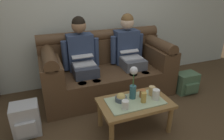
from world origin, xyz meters
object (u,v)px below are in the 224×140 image
(couch, at_px, (107,70))
(cup_near_left, at_px, (143,93))
(backpack_right, at_px, (186,83))
(cup_far_left, at_px, (156,95))
(snack_bowl, at_px, (121,98))
(backpack_left, at_px, (26,120))
(person_left, at_px, (82,56))
(coffee_table, at_px, (135,106))
(person_right, at_px, (129,51))
(cup_far_right, at_px, (152,91))
(cup_far_center, at_px, (144,97))
(flower_vase, at_px, (133,83))
(cup_near_right, at_px, (125,105))

(couch, bearing_deg, cup_near_left, -82.74)
(backpack_right, bearing_deg, cup_far_left, -149.57)
(backpack_right, bearing_deg, snack_bowl, -161.58)
(backpack_left, bearing_deg, person_left, 36.63)
(couch, height_order, cup_far_left, couch)
(snack_bowl, bearing_deg, coffee_table, -20.82)
(person_left, relative_size, person_right, 1.00)
(cup_far_right, bearing_deg, cup_far_center, -148.19)
(cup_far_right, bearing_deg, flower_vase, 175.97)
(cup_near_right, distance_m, backpack_right, 1.52)
(couch, xyz_separation_m, backpack_right, (1.19, -0.49, -0.21))
(cup_far_left, bearing_deg, cup_far_right, 85.16)
(couch, distance_m, coffee_table, 0.99)
(person_right, relative_size, cup_far_center, 10.20)
(person_right, bearing_deg, flower_vase, -112.16)
(couch, relative_size, backpack_right, 5.74)
(couch, height_order, person_left, person_left)
(cup_near_right, bearing_deg, person_left, 100.91)
(person_left, bearing_deg, snack_bowl, -76.43)
(person_left, xyz_separation_m, coffee_table, (0.38, -0.99, -0.32))
(person_left, xyz_separation_m, snack_bowl, (0.23, -0.93, -0.22))
(snack_bowl, height_order, cup_far_right, cup_far_right)
(cup_far_right, bearing_deg, backpack_right, 25.74)
(person_right, xyz_separation_m, snack_bowl, (-0.53, -0.93, -0.22))
(snack_bowl, relative_size, backpack_right, 0.39)
(flower_vase, relative_size, backpack_right, 1.16)
(cup_far_right, bearing_deg, cup_far_left, -94.84)
(cup_near_right, xyz_separation_m, cup_far_right, (0.42, 0.15, 0.01))
(flower_vase, distance_m, cup_near_right, 0.28)
(cup_far_left, xyz_separation_m, cup_far_right, (0.01, 0.10, -0.01))
(snack_bowl, height_order, backpack_left, snack_bowl)
(person_left, bearing_deg, cup_far_left, -59.42)
(couch, xyz_separation_m, flower_vase, (0.00, -0.92, 0.23))
(cup_far_center, relative_size, backpack_right, 0.35)
(cup_far_center, bearing_deg, person_right, 73.97)
(couch, xyz_separation_m, cup_near_right, (-0.17, -1.09, 0.07))
(cup_near_left, xyz_separation_m, cup_far_center, (-0.04, -0.10, 0.01))
(cup_far_left, height_order, backpack_right, cup_far_left)
(flower_vase, distance_m, backpack_left, 1.32)
(person_right, distance_m, cup_far_right, 0.97)
(cup_near_left, height_order, cup_far_left, cup_far_left)
(couch, relative_size, coffee_table, 2.37)
(person_left, height_order, flower_vase, person_left)
(cup_far_left, distance_m, backpack_right, 1.15)
(cup_far_left, relative_size, backpack_left, 0.32)
(coffee_table, bearing_deg, cup_far_left, -12.71)
(flower_vase, xyz_separation_m, cup_far_right, (0.24, -0.02, -0.15))
(coffee_table, bearing_deg, person_right, 69.09)
(person_left, relative_size, cup_far_center, 10.20)
(cup_far_right, relative_size, backpack_left, 0.28)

